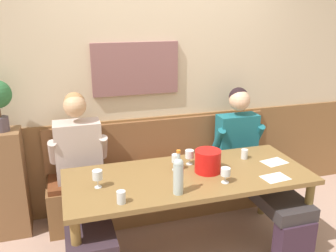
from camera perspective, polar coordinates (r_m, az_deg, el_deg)
name	(u,v)px	position (r m, az deg, el deg)	size (l,w,h in m)	color
room_wall_back	(157,73)	(3.68, -1.74, 8.28)	(6.80, 0.12, 2.80)	beige
wood_wainscot_panel	(159,160)	(3.89, -1.36, -5.33)	(6.80, 0.03, 0.96)	brown
wall_bench	(165,186)	(3.79, -0.48, -9.30)	(2.30, 0.42, 0.94)	brown
dining_table	(188,183)	(3.05, 3.19, -8.93)	(2.00, 0.82, 0.72)	brown
person_center_right_seat	(82,179)	(3.21, -13.25, -8.04)	(0.52, 1.27, 1.32)	#2B2D40
person_center_left_seat	(254,162)	(3.62, 13.21, -5.45)	(0.52, 1.26, 1.26)	#362334
ice_bucket	(208,161)	(3.04, 6.23, -5.47)	(0.22, 0.22, 0.19)	red
wine_bottle_clear_water	(178,175)	(2.66, 1.62, -7.59)	(0.08, 0.08, 0.34)	#AEC1BF
wine_glass_center_front	(190,155)	(3.17, 3.38, -4.51)	(0.08, 0.08, 0.13)	silver
wine_glass_by_bottle	(97,175)	(2.81, -10.96, -7.56)	(0.08, 0.08, 0.14)	silver
wine_glass_right_end	(226,172)	(2.88, 8.98, -7.13)	(0.08, 0.08, 0.12)	silver
wine_glass_mid_right	(176,159)	(3.05, 1.22, -5.21)	(0.07, 0.07, 0.14)	silver
water_tumbler_right	(121,197)	(2.60, -7.32, -10.96)	(0.06, 0.06, 0.09)	silver
water_tumbler_left	(244,154)	(3.37, 11.85, -4.30)	(0.06, 0.06, 0.09)	silver
tasting_sheet_left_guest	(274,162)	(3.37, 16.27, -5.43)	(0.21, 0.15, 0.00)	white
tasting_sheet_right_guest	(275,178)	(3.08, 16.40, -7.75)	(0.21, 0.15, 0.00)	white
corner_pedestal	(10,184)	(3.64, -23.42, -8.24)	(0.28, 0.28, 1.01)	brown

